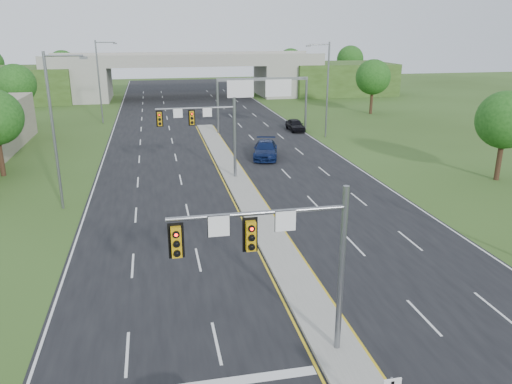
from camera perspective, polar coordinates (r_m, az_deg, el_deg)
The scene contains 19 objects.
ground at distance 21.43m, azimuth 9.19°, elevation -17.46°, with size 240.00×240.00×0.00m, color #304819.
road at distance 53.05m, azimuth -4.17°, elevation 4.61°, with size 24.00×160.00×0.02m, color black.
median at distance 41.57m, azimuth -1.94°, elevation 0.94°, with size 2.00×54.00×0.16m, color gray.
lane_markings at distance 47.12m, azimuth -3.89°, elevation 2.89°, with size 23.72×160.00×0.01m.
signal_mast_near at distance 18.35m, azimuth 3.35°, elevation -6.59°, with size 6.62×0.60×7.00m.
signal_mast_far at distance 42.02m, azimuth -5.53°, elevation 7.55°, with size 6.62×0.60×7.00m.
sign_gantry at distance 62.92m, azimuth 0.64°, elevation 11.62°, with size 11.58×0.44×6.67m.
overpass at distance 96.78m, azimuth -7.90°, elevation 12.75°, with size 80.00×14.00×8.10m.
lightpole_l_mid at distance 37.28m, azimuth -21.93°, elevation 7.14°, with size 2.85×0.25×11.00m.
lightpole_l_far at distance 71.73m, azimuth -17.37°, elevation 12.33°, with size 2.85×0.25×11.00m.
lightpole_r_far at distance 59.93m, azimuth 8.00°, elevation 11.96°, with size 2.85×0.25×11.00m.
tree_l_mid at distance 73.55m, azimuth -25.79°, elevation 11.03°, with size 5.20×5.20×8.12m.
tree_r_near at distance 46.71m, azimuth 26.61°, elevation 7.36°, with size 4.80×4.80×7.60m.
tree_r_mid at distance 78.60m, azimuth 13.23°, elevation 12.66°, with size 5.20×5.20×8.12m.
tree_back_b at distance 111.71m, azimuth -21.22°, elevation 13.44°, with size 5.60×5.60×8.32m.
tree_back_c at distance 114.55m, azimuth 3.97°, elevation 14.67°, with size 5.60×5.60×8.32m.
tree_back_d at distance 119.05m, azimuth 10.70°, elevation 14.70°, with size 6.00×6.00×8.85m.
car_far_b at distance 50.29m, azimuth 1.09°, elevation 4.88°, with size 2.32×5.70×1.65m, color #0A1741.
car_far_c at distance 64.19m, azimuth 4.52°, elevation 7.66°, with size 1.75×4.35×1.48m, color black.
Camera 1 is at (-6.68, -16.15, 12.40)m, focal length 35.00 mm.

